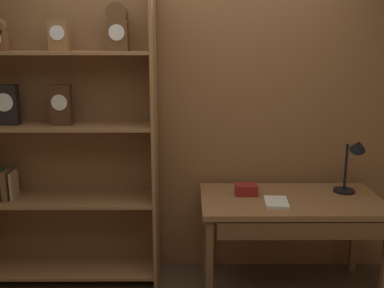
% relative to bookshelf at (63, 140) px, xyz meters
% --- Properties ---
extents(back_wood_panel, '(4.80, 0.05, 2.60)m').
position_rel_bookshelf_xyz_m(back_wood_panel, '(0.95, 0.21, 0.17)').
color(back_wood_panel, brown).
rests_on(back_wood_panel, ground).
extents(bookshelf, '(1.38, 0.39, 2.23)m').
position_rel_bookshelf_xyz_m(bookshelf, '(0.00, 0.00, 0.00)').
color(bookshelf, '#9E6B3D').
rests_on(bookshelf, ground).
extents(workbench, '(1.31, 0.70, 0.75)m').
position_rel_bookshelf_xyz_m(workbench, '(1.70, -0.25, -0.47)').
color(workbench, brown).
rests_on(workbench, ground).
extents(desk_lamp, '(0.21, 0.21, 0.44)m').
position_rel_bookshelf_xyz_m(desk_lamp, '(2.17, -0.12, -0.13)').
color(desk_lamp, black).
rests_on(desk_lamp, workbench).
extents(toolbox_small, '(0.16, 0.11, 0.08)m').
position_rel_bookshelf_xyz_m(toolbox_small, '(1.38, -0.15, -0.35)').
color(toolbox_small, maroon).
rests_on(toolbox_small, workbench).
extents(open_repair_manual, '(0.18, 0.23, 0.02)m').
position_rel_bookshelf_xyz_m(open_repair_manual, '(1.57, -0.35, -0.38)').
color(open_repair_manual, silver).
rests_on(open_repair_manual, workbench).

